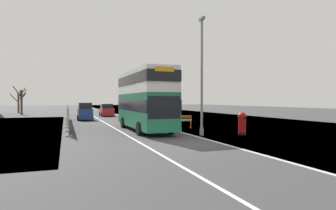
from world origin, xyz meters
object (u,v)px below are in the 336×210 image
Objects in this scene: lamppost_foreground at (202,80)px; car_oncoming_near at (85,112)px; double_decker_bus at (144,99)px; roadworks_barrier at (183,120)px; car_receding_mid at (107,110)px; red_pillar_postbox at (242,122)px.

car_oncoming_near is (-7.04, 19.55, -3.03)m from lamppost_foreground.
roadworks_barrier is at bearing 10.36° from double_decker_bus.
double_decker_bus is 23.11m from car_receding_mid.
car_receding_mid is (-6.15, 28.51, 0.00)m from red_pillar_postbox.
car_oncoming_near reaches higher than roadworks_barrier.
red_pillar_postbox reaches higher than roadworks_barrier.
lamppost_foreground reaches higher than double_decker_bus.
car_receding_mid is (-3.94, 22.33, 0.19)m from roadworks_barrier.
car_receding_mid is at bearing 96.54° from lamppost_foreground.
lamppost_foreground is at bearing 166.01° from red_pillar_postbox.
car_oncoming_near is 0.96× the size of car_receding_mid.
car_oncoming_near reaches higher than car_receding_mid.
double_decker_bus reaches higher than car_oncoming_near.
lamppost_foreground is at bearing -83.46° from car_receding_mid.
roadworks_barrier is (0.76, 5.44, -3.34)m from lamppost_foreground.
lamppost_foreground reaches higher than car_oncoming_near.
car_oncoming_near is at bearing 109.81° from lamppost_foreground.
car_receding_mid is (-0.08, 23.04, -1.74)m from double_decker_bus.
car_oncoming_near is at bearing -115.15° from car_receding_mid.
double_decker_bus is 5.83m from lamppost_foreground.
double_decker_bus is 4.37m from roadworks_barrier.
car_oncoming_near reaches higher than red_pillar_postbox.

